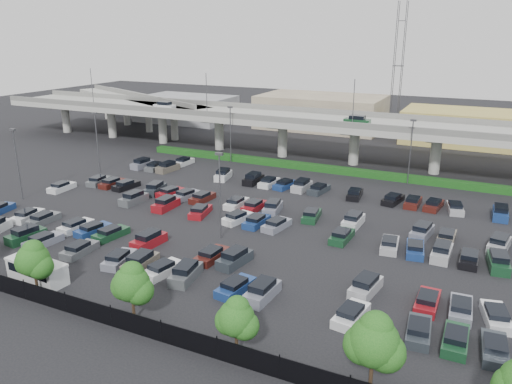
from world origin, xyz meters
TOP-DOWN VIEW (x-y plane):
  - ground at (0.00, 0.00)m, footprint 280.00×280.00m
  - overpass at (-0.25, 31.96)m, footprint 150.00×13.00m
  - on_ramp at (-52.10, 43.05)m, footprint 50.93×30.13m
  - hedge at (0.00, 25.00)m, footprint 66.00×1.60m
  - fence at (-0.05, -28.00)m, footprint 70.00×0.10m
  - tree_row at (0.70, -26.53)m, footprint 65.07×3.66m
  - shuttle_bus at (-10.86, -24.93)m, footprint 6.75×2.77m
  - parked_cars at (-0.04, -3.28)m, footprint 63.15×41.57m
  - light_poles at (-4.13, 2.00)m, footprint 66.90×48.38m
  - distant_buildings at (12.38, 61.81)m, footprint 138.00×24.00m
  - comm_tower at (4.00, 74.00)m, footprint 2.40×2.40m

SIDE VIEW (x-z plane):
  - ground at x=0.00m, z-range 0.00..0.00m
  - hedge at x=0.00m, z-range 0.00..1.10m
  - parked_cars at x=-0.04m, z-range -0.22..1.45m
  - fence at x=-0.05m, z-range -0.10..1.90m
  - shuttle_bus at x=-10.86m, z-range 0.09..2.21m
  - tree_row at x=0.70m, z-range 0.55..6.49m
  - distant_buildings at x=12.38m, z-range -0.76..8.24m
  - light_poles at x=-4.13m, z-range 1.09..11.39m
  - on_ramp at x=-52.10m, z-range 2.46..11.26m
  - overpass at x=-0.25m, z-range -0.93..14.87m
  - comm_tower at x=4.00m, z-range 0.61..30.61m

